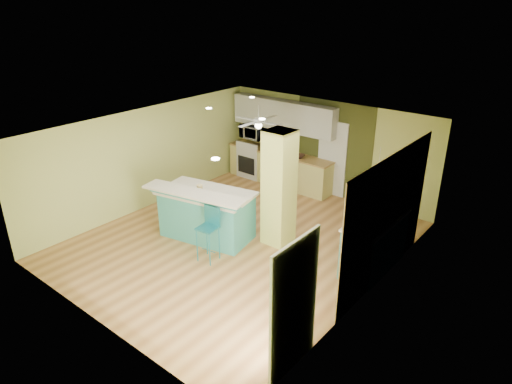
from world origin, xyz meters
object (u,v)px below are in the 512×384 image
peninsula (206,213)px  fruit_bowl (298,156)px  canister (200,188)px  bar_stool (210,225)px  side_counter (374,243)px

peninsula → fruit_bowl: peninsula is taller
fruit_bowl → canister: (-0.20, -3.46, 0.17)m
bar_stool → side_counter: size_ratio=0.68×
peninsula → canister: size_ratio=15.42×
bar_stool → fruit_bowl: bar_stool is taller
peninsula → side_counter: 3.59m
peninsula → bar_stool: bearing=-52.1°
side_counter → fruit_bowl: 4.04m
fruit_bowl → peninsula: bearing=-91.4°
bar_stool → side_counter: bearing=26.6°
peninsula → bar_stool: (0.70, -0.60, 0.19)m
bar_stool → canister: size_ratio=7.39×
peninsula → fruit_bowl: (0.08, 3.42, 0.41)m
bar_stool → fruit_bowl: 4.07m
bar_stool → fruit_bowl: bearing=92.3°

